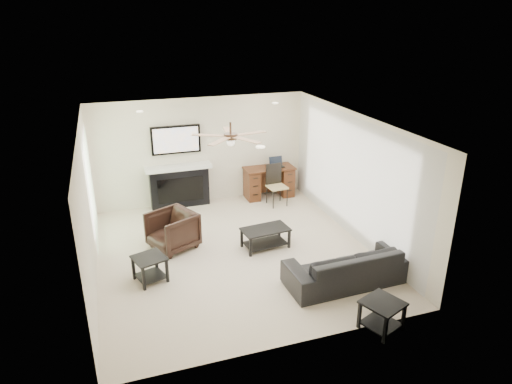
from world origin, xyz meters
TOP-DOWN VIEW (x-y plane):
  - room_shell at (0.19, 0.08)m, footprint 5.50×5.54m
  - sofa at (1.53, -1.59)m, footprint 2.15×0.91m
  - armchair at (-1.07, 0.56)m, footprint 1.07×1.06m
  - coffee_table at (0.63, 0.01)m, footprint 0.95×0.59m
  - end_table_near at (1.38, -2.84)m, footprint 0.68×0.68m
  - end_table_left at (-1.62, -0.49)m, footprint 0.63×0.63m
  - fireplace_unit at (-0.58, 2.58)m, footprint 1.52×0.34m
  - desk at (1.60, 2.47)m, footprint 1.22×0.56m
  - desk_chair at (1.60, 1.92)m, footprint 0.46×0.48m
  - laptop at (1.80, 2.45)m, footprint 0.33×0.24m

SIDE VIEW (x-z plane):
  - coffee_table at x=0.63m, z-range 0.00..0.40m
  - end_table_near at x=1.38m, z-range 0.00..0.45m
  - end_table_left at x=-1.62m, z-range 0.00..0.45m
  - sofa at x=1.53m, z-range 0.00..0.62m
  - armchair at x=-1.07m, z-range 0.00..0.74m
  - desk at x=1.60m, z-range 0.00..0.76m
  - desk_chair at x=1.60m, z-range 0.00..0.97m
  - laptop at x=1.80m, z-range 0.76..0.99m
  - fireplace_unit at x=-0.58m, z-range 0.00..1.91m
  - room_shell at x=0.19m, z-range 0.42..2.94m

